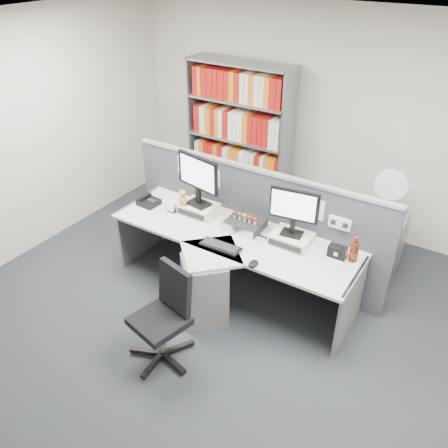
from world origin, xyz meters
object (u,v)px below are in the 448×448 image
Objects in this scene: speaker at (338,252)px; filing_cabinet at (379,244)px; cola_bottle at (354,252)px; shelving_unit at (239,141)px; office_chair at (165,313)px; monitor_left at (198,177)px; keyboard at (221,246)px; desk_calendar at (172,207)px; desk_fan at (391,188)px; desk_phone at (148,202)px; monitor_right at (294,209)px; mouse at (253,264)px; desktop_pc at (245,224)px; desk at (221,266)px.

speaker is 1.10m from filing_cabinet.
cola_bottle is 2.52m from shelving_unit.
monitor_left is at bearing 112.32° from office_chair.
keyboard is 0.59× the size of filing_cabinet.
desk_fan is (1.99, 1.15, 0.28)m from desk_calendar.
desk_phone reaches higher than filing_cabinet.
keyboard is 3.39× the size of desk_calendar.
shelving_unit is (-1.47, 1.47, -0.13)m from monitor_right.
mouse is at bearing -137.46° from speaker.
desktop_pc is 0.86m from desk_calendar.
monitor_right is 1.80× the size of cola_bottle.
desktop_pc is 1.56m from desk_fan.
cola_bottle reaches higher than desktop_pc.
desk_calendar is at bearing -174.97° from speaker.
monitor_left is at bearing 179.99° from monitor_right.
monitor_right is at bearing 5.29° from desk_phone.
desk_fan reaches higher than cola_bottle.
filing_cabinet is (0.02, 0.98, -0.47)m from cola_bottle.
desk_phone is 2.61m from desk_fan.
filing_cabinet is 1.24× the size of desk_fan.
desk_phone is (-1.55, 0.37, 0.01)m from mouse.
monitor_right is 0.62m from desktop_pc.
desk_phone is 0.32m from desk_calendar.
desk is 20.85× the size of mouse.
desk_fan reaches higher than filing_cabinet.
desk_calendar is at bearing -86.20° from shelving_unit.
desk_calendar is 1.83m from speaker.
desk_calendar reaches higher than desktop_pc.
monitor_right is 1.20m from desk_fan.
desktop_pc is at bearing 81.97° from desk.
speaker is at bearing 5.03° from desk_calendar.
monitor_left is at bearing -179.22° from speaker.
desk_phone is at bearing 134.96° from office_chair.
shelving_unit reaches higher than desk.
office_chair reaches higher than desk.
desk_fan is at bearing -12.08° from shelving_unit.
desk_phone is 2.62m from filing_cabinet.
mouse is (0.44, -0.14, 0.29)m from desk.
desk is at bearing -130.61° from filing_cabinet.
monitor_right is at bearing -121.88° from filing_cabinet.
desk_calendar is at bearing 162.88° from desk.
keyboard is 1.24m from cola_bottle.
shelving_unit is at bearing 123.98° from mouse.
desk_phone is at bearing -175.15° from cola_bottle.
keyboard reaches higher than filing_cabinet.
monitor_left reaches higher than mouse.
shelving_unit reaches higher than keyboard.
desk_fan is (0.76, 1.54, 0.31)m from mouse.
mouse is (0.41, -0.09, 0.01)m from keyboard.
desk_fan reaches higher than desktop_pc.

